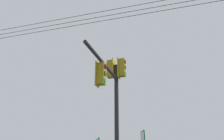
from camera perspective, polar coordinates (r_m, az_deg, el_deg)
signal_mast_assembly at (r=10.59m, az=0.22°, el=-5.88°), size 1.36×3.97×6.86m
overhead_wire_span at (r=13.69m, az=-5.14°, el=12.42°), size 31.91×6.67×1.44m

